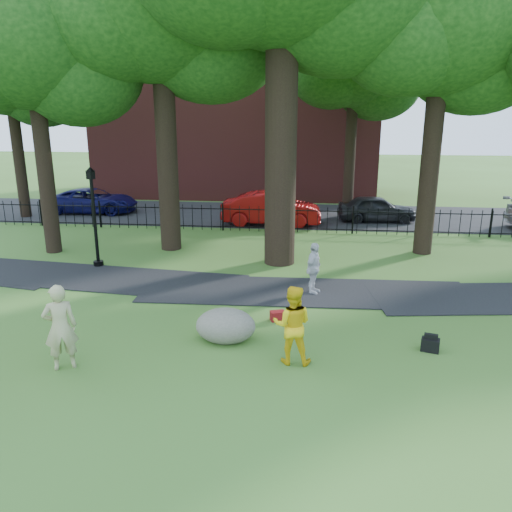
# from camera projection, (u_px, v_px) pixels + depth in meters

# --- Properties ---
(ground) EXTENTS (120.00, 120.00, 0.00)m
(ground) POSITION_uv_depth(u_px,v_px,m) (259.00, 347.00, 11.68)
(ground) COLOR #3C5D20
(ground) RESTS_ON ground
(footpath) EXTENTS (36.07, 3.85, 0.03)m
(footpath) POSITION_uv_depth(u_px,v_px,m) (305.00, 292.00, 15.29)
(footpath) COLOR black
(footpath) RESTS_ON ground
(street) EXTENTS (80.00, 7.00, 0.02)m
(street) POSITION_uv_depth(u_px,v_px,m) (291.00, 215.00, 26.97)
(street) COLOR black
(street) RESTS_ON ground
(iron_fence) EXTENTS (44.00, 0.04, 1.20)m
(iron_fence) POSITION_uv_depth(u_px,v_px,m) (287.00, 219.00, 22.98)
(iron_fence) COLOR black
(iron_fence) RESTS_ON ground
(brick_building) EXTENTS (18.00, 8.00, 12.00)m
(brick_building) POSITION_uv_depth(u_px,v_px,m) (238.00, 103.00, 33.41)
(brick_building) COLOR maroon
(brick_building) RESTS_ON ground
(tree_row) EXTENTS (26.82, 7.96, 12.42)m
(tree_row) POSITION_uv_depth(u_px,v_px,m) (300.00, 28.00, 17.42)
(tree_row) COLOR black
(tree_row) RESTS_ON ground
(woman) EXTENTS (0.82, 0.73, 1.89)m
(woman) POSITION_uv_depth(u_px,v_px,m) (60.00, 327.00, 10.48)
(woman) COLOR tan
(woman) RESTS_ON ground
(man) EXTENTS (0.88, 0.70, 1.76)m
(man) POSITION_uv_depth(u_px,v_px,m) (292.00, 325.00, 10.76)
(man) COLOR yellow
(man) RESTS_ON ground
(pedestrian) EXTENTS (0.71, 1.01, 1.58)m
(pedestrian) POSITION_uv_depth(u_px,v_px,m) (314.00, 268.00, 14.99)
(pedestrian) COLOR silver
(pedestrian) RESTS_ON ground
(boulder) EXTENTS (1.76, 1.57, 0.85)m
(boulder) POSITION_uv_depth(u_px,v_px,m) (226.00, 324.00, 11.96)
(boulder) COLOR #5F5A4F
(boulder) RESTS_ON ground
(lamppost) EXTENTS (0.35, 0.35, 3.54)m
(lamppost) POSITION_uv_depth(u_px,v_px,m) (95.00, 219.00, 17.45)
(lamppost) COLOR black
(lamppost) RESTS_ON ground
(backpack) EXTENTS (0.46, 0.35, 0.30)m
(backpack) POSITION_uv_depth(u_px,v_px,m) (430.00, 345.00, 11.46)
(backpack) COLOR black
(backpack) RESTS_ON ground
(red_bag) EXTENTS (0.44, 0.36, 0.26)m
(red_bag) POSITION_uv_depth(u_px,v_px,m) (278.00, 316.00, 13.17)
(red_bag) COLOR maroon
(red_bag) RESTS_ON ground
(red_sedan) EXTENTS (4.85, 1.75, 1.59)m
(red_sedan) POSITION_uv_depth(u_px,v_px,m) (271.00, 209.00, 24.45)
(red_sedan) COLOR maroon
(red_sedan) RESTS_ON ground
(navy_van) EXTENTS (4.90, 2.40, 1.34)m
(navy_van) POSITION_uv_depth(u_px,v_px,m) (93.00, 201.00, 27.50)
(navy_van) COLOR #0E0E47
(navy_van) RESTS_ON ground
(grey_car) EXTENTS (3.99, 1.85, 1.32)m
(grey_car) POSITION_uv_depth(u_px,v_px,m) (377.00, 209.00, 25.26)
(grey_car) COLOR black
(grey_car) RESTS_ON ground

